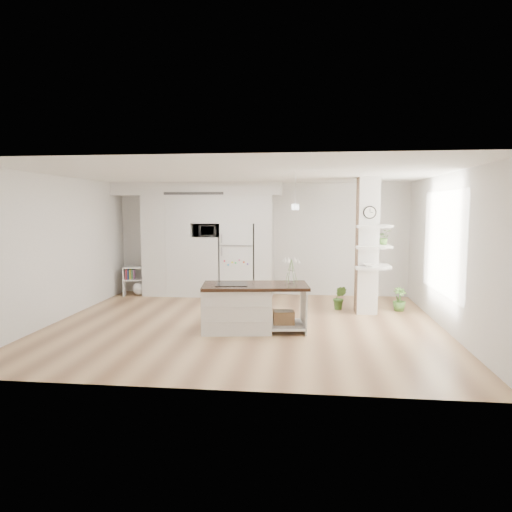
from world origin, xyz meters
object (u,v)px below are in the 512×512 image
(kitchen_island, at_px, (244,306))
(floor_plant_a, at_px, (340,298))
(refrigerator, at_px, (238,260))
(bookshelf, at_px, (137,283))

(kitchen_island, distance_m, floor_plant_a, 2.55)
(refrigerator, xyz_separation_m, bookshelf, (-2.45, -0.18, -0.57))
(refrigerator, distance_m, bookshelf, 2.52)
(refrigerator, height_order, floor_plant_a, refrigerator)
(kitchen_island, relative_size, bookshelf, 2.70)
(refrigerator, bearing_deg, floor_plant_a, -28.22)
(kitchen_island, height_order, floor_plant_a, kitchen_island)
(floor_plant_a, bearing_deg, refrigerator, 151.78)
(bookshelf, xyz_separation_m, floor_plant_a, (4.77, -1.07, -0.06))
(kitchen_island, relative_size, floor_plant_a, 3.78)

